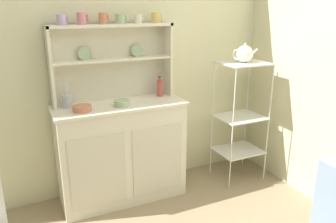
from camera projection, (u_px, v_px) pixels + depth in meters
wall_back at (106, 61)px, 3.01m from camera, size 3.84×0.05×2.50m
hutch_cabinet at (121, 151)px, 3.03m from camera, size 1.14×0.45×0.91m
hutch_shelf_unit at (112, 56)px, 2.92m from camera, size 1.07×0.18×0.67m
bakers_rack at (241, 110)px, 3.33m from camera, size 0.45×0.37×1.21m
cup_lilac_0 at (62, 20)px, 2.63m from camera, size 0.09×0.08×0.08m
cup_rose_1 at (82, 18)px, 2.69m from camera, size 0.09×0.08×0.09m
cup_terracotta_2 at (103, 18)px, 2.76m from camera, size 0.08×0.07×0.09m
cup_sage_3 at (120, 19)px, 2.82m from camera, size 0.09×0.08×0.08m
cup_cream_4 at (138, 19)px, 2.89m from camera, size 0.08×0.07×0.08m
cup_gold_5 at (156, 17)px, 2.95m from camera, size 0.09×0.08×0.09m
bowl_mixing_large at (82, 108)px, 2.69m from camera, size 0.15×0.15×0.05m
bowl_floral_medium at (122, 103)px, 2.83m from camera, size 0.13×0.13×0.05m
jam_bottle at (160, 88)px, 3.12m from camera, size 0.06×0.06×0.19m
utensil_jar at (67, 101)px, 2.78m from camera, size 0.08×0.08×0.23m
porcelain_teapot at (244, 54)px, 3.16m from camera, size 0.25×0.16×0.18m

